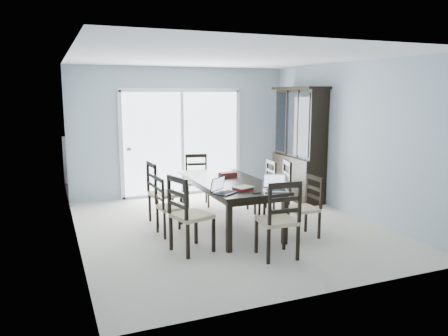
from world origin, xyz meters
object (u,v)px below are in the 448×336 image
(dining_table, at_px, (229,185))
(hot_tub, at_px, (154,163))
(chair_right_near, at_px, (308,200))
(chair_left_near, at_px, (185,206))
(chair_right_far, at_px, (266,180))
(chair_end_near, at_px, (281,212))
(china_hutch, at_px, (299,145))
(chair_right_mid, at_px, (280,185))
(game_box, at_px, (228,174))
(laptop_silver, at_px, (276,187))
(chair_left_far, at_px, (159,186))
(chair_left_mid, at_px, (166,199))
(chair_end_far, at_px, (197,174))
(laptop_dark, at_px, (226,190))
(cell_phone, at_px, (256,193))

(dining_table, bearing_deg, hot_tub, 95.68)
(chair_right_near, bearing_deg, chair_left_near, 89.08)
(chair_right_far, xyz_separation_m, chair_end_near, (-0.90, -2.14, 0.07))
(china_hutch, height_order, chair_left_near, china_hutch)
(chair_right_mid, distance_m, game_box, 0.87)
(laptop_silver, bearing_deg, chair_left_near, -165.04)
(chair_left_far, height_order, chair_right_far, chair_left_far)
(chair_right_mid, height_order, hot_tub, chair_right_mid)
(hot_tub, bearing_deg, chair_right_mid, -70.58)
(hot_tub, bearing_deg, chair_left_mid, -100.51)
(china_hutch, distance_m, chair_end_far, 2.11)
(chair_end_near, distance_m, laptop_silver, 0.63)
(chair_left_near, relative_size, laptop_dark, 3.15)
(chair_left_near, relative_size, cell_phone, 10.37)
(chair_right_mid, distance_m, hot_tub, 3.75)
(chair_left_near, bearing_deg, chair_end_near, 40.65)
(chair_left_far, relative_size, chair_end_near, 0.99)
(chair_right_near, relative_size, chair_right_far, 0.99)
(dining_table, xyz_separation_m, chair_left_mid, (-1.00, 0.00, -0.13))
(chair_left_mid, height_order, hot_tub, hot_tub)
(china_hutch, xyz_separation_m, cell_phone, (-2.02, -2.19, -0.32))
(laptop_silver, relative_size, game_box, 1.39)
(chair_right_mid, distance_m, chair_right_far, 0.68)
(china_hutch, bearing_deg, chair_right_far, -150.42)
(laptop_silver, height_order, cell_phone, laptop_silver)
(chair_end_near, height_order, chair_end_far, chair_end_near)
(chair_right_mid, height_order, laptop_dark, chair_right_mid)
(chair_end_far, bearing_deg, chair_end_near, 104.88)
(chair_left_mid, distance_m, chair_left_far, 0.62)
(chair_right_mid, relative_size, laptop_silver, 3.00)
(chair_left_near, height_order, game_box, chair_left_near)
(chair_left_near, height_order, chair_right_near, chair_left_near)
(chair_right_near, distance_m, chair_right_far, 1.48)
(laptop_dark, bearing_deg, chair_left_near, 147.29)
(dining_table, relative_size, chair_right_near, 2.13)
(chair_end_near, xyz_separation_m, laptop_silver, (0.23, 0.56, 0.18))
(laptop_silver, relative_size, hot_tub, 0.17)
(chair_right_mid, bearing_deg, chair_end_near, 166.36)
(chair_right_near, xyz_separation_m, laptop_silver, (-0.60, -0.10, 0.26))
(china_hutch, distance_m, chair_left_mid, 3.32)
(chair_right_mid, bearing_deg, laptop_silver, 162.78)
(chair_left_near, height_order, chair_left_far, chair_left_near)
(chair_right_mid, distance_m, laptop_dark, 1.50)
(chair_left_near, relative_size, chair_end_far, 1.09)
(chair_right_near, xyz_separation_m, laptop_dark, (-1.29, 0.04, 0.26))
(dining_table, relative_size, chair_right_far, 2.10)
(chair_left_near, bearing_deg, chair_right_near, 73.27)
(dining_table, bearing_deg, chair_right_mid, -0.74)
(chair_left_far, relative_size, hot_tub, 0.51)
(chair_right_near, xyz_separation_m, cell_phone, (-0.90, -0.12, 0.21))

